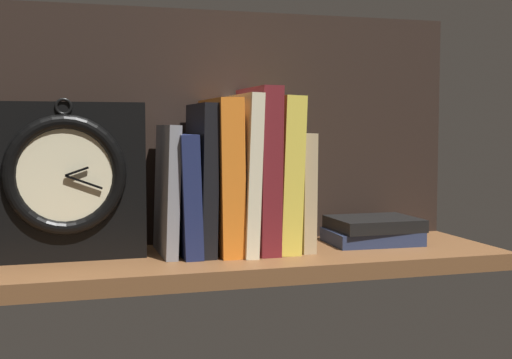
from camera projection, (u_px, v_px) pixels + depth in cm
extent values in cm
cube|color=brown|center=(230.00, 262.00, 103.13)|extent=(83.36, 24.47, 2.50)
cube|color=black|center=(212.00, 127.00, 112.71)|extent=(83.36, 1.20, 37.71)
cube|color=gray|center=(167.00, 190.00, 102.19)|extent=(2.47, 12.94, 19.24)
cube|color=#192147|center=(183.00, 194.00, 102.95)|extent=(3.16, 14.73, 17.89)
cube|color=black|center=(201.00, 178.00, 103.55)|extent=(2.69, 14.00, 22.40)
cube|color=orange|center=(221.00, 176.00, 104.40)|extent=(3.74, 15.45, 23.16)
cube|color=beige|center=(240.00, 173.00, 105.23)|extent=(2.84, 16.93, 23.85)
cube|color=maroon|center=(258.00, 169.00, 105.97)|extent=(3.33, 15.77, 24.90)
cube|color=gold|center=(278.00, 173.00, 106.98)|extent=(3.95, 15.12, 23.59)
cube|color=tan|center=(296.00, 190.00, 108.01)|extent=(2.14, 13.65, 17.97)
cube|color=black|center=(65.00, 181.00, 98.54)|extent=(22.42, 6.15, 22.42)
torus|color=black|center=(65.00, 175.00, 95.14)|extent=(16.92, 2.08, 16.92)
cylinder|color=beige|center=(65.00, 175.00, 95.14)|extent=(13.65, 0.60, 13.65)
cube|color=black|center=(77.00, 171.00, 95.07)|extent=(3.26, 0.30, 1.36)
cube|color=black|center=(84.00, 182.00, 95.44)|extent=(5.10, 0.30, 2.19)
torus|color=black|center=(64.00, 107.00, 94.80)|extent=(2.44, 0.44, 2.44)
cube|color=#232D4C|center=(372.00, 237.00, 112.05)|extent=(14.65, 11.15, 2.19)
cube|color=black|center=(374.00, 224.00, 112.11)|extent=(13.62, 11.25, 2.00)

